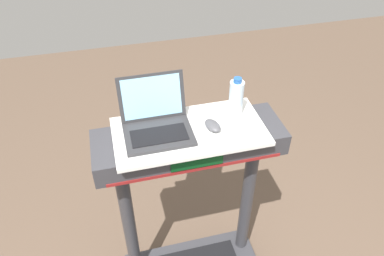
# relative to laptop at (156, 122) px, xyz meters

# --- Properties ---
(desk_board) EXTENTS (0.70, 0.36, 0.02)m
(desk_board) POSITION_rel_laptop_xyz_m (0.14, -0.04, -0.06)
(desk_board) COLOR white
(desk_board) RESTS_ON treadmill_base
(laptop) EXTENTS (0.30, 0.28, 0.23)m
(laptop) POSITION_rel_laptop_xyz_m (0.00, 0.00, 0.00)
(laptop) COLOR #2D2D30
(laptop) RESTS_ON desk_board
(computer_mouse) EXTENTS (0.08, 0.11, 0.03)m
(computer_mouse) POSITION_rel_laptop_xyz_m (0.25, -0.05, -0.03)
(computer_mouse) COLOR #4C4C51
(computer_mouse) RESTS_ON desk_board
(water_bottle) EXTENTS (0.07, 0.07, 0.20)m
(water_bottle) POSITION_rel_laptop_xyz_m (0.39, 0.02, 0.05)
(water_bottle) COLOR silver
(water_bottle) RESTS_ON desk_board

